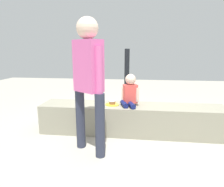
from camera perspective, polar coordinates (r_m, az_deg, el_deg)
The scene contains 12 objects.
ground_plane at distance 3.22m, azimuth 5.60°, elevation -11.17°, with size 12.00×12.00×0.00m, color #ABA698.
concrete_ledge at distance 3.14m, azimuth 5.69°, elevation -7.38°, with size 2.85×0.50×0.45m, color gray.
child_seated at distance 3.01m, azimuth 5.21°, elevation 0.48°, with size 0.29×0.35×0.48m.
adult_standing at distance 2.38m, azimuth -6.83°, elevation 5.46°, with size 0.42×0.36×1.66m.
cake_plate at distance 3.07m, azimuth 0.07°, elevation -2.90°, with size 0.22×0.22×0.07m.
gift_bag at distance 3.92m, azimuth 2.51°, elevation -4.81°, with size 0.23×0.12×0.30m.
railing_post at distance 4.47m, azimuth 4.27°, elevation 2.43°, with size 0.36×0.36×1.33m.
water_bottle_near_gift at distance 3.97m, azimuth 8.83°, elevation -5.29°, with size 0.07×0.07×0.20m.
water_bottle_far_side at distance 4.17m, azimuth 15.04°, elevation -4.70°, with size 0.07×0.07×0.20m.
party_cup_red at distance 4.09m, azimuth 13.44°, elevation -5.49°, with size 0.07×0.07×0.11m, color red.
cake_box_white at distance 3.87m, azimuth -11.38°, elevation -6.17°, with size 0.32×0.30×0.14m, color white.
handbag_black_leather at distance 3.72m, azimuth 12.97°, elevation -6.25°, with size 0.29×0.12×0.33m.
Camera 1 is at (0.06, -2.96, 1.27)m, focal length 31.51 mm.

